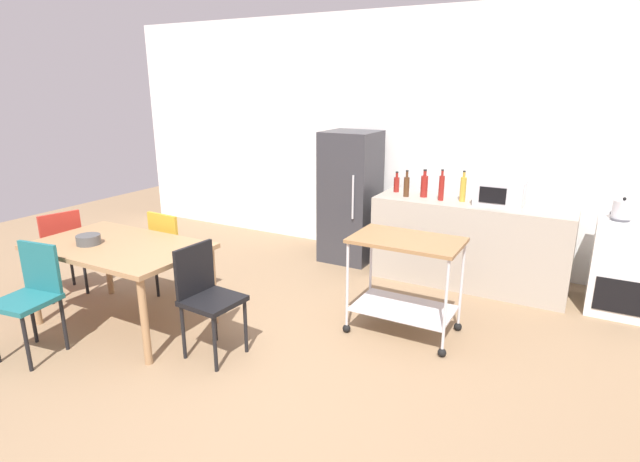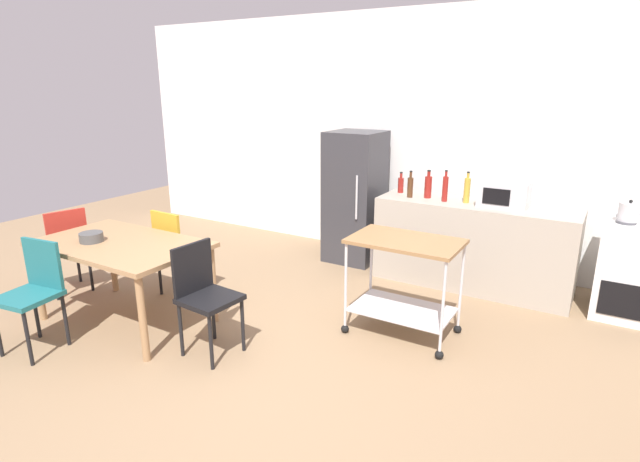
% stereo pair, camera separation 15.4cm
% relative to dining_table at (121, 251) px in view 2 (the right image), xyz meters
% --- Properties ---
extents(ground_plane, '(12.00, 12.00, 0.00)m').
position_rel_dining_table_xyz_m(ground_plane, '(1.55, -0.15, -0.67)').
color(ground_plane, '#8C7051').
extents(back_wall, '(8.40, 0.12, 2.90)m').
position_rel_dining_table_xyz_m(back_wall, '(1.55, 3.05, 0.78)').
color(back_wall, white).
rests_on(back_wall, ground_plane).
extents(kitchen_counter, '(2.00, 0.64, 0.90)m').
position_rel_dining_table_xyz_m(kitchen_counter, '(2.45, 2.45, -0.22)').
color(kitchen_counter, '#A89E8E').
rests_on(kitchen_counter, ground_plane).
extents(dining_table, '(1.50, 0.90, 0.75)m').
position_rel_dining_table_xyz_m(dining_table, '(0.00, 0.00, 0.00)').
color(dining_table, '#A37A51').
rests_on(dining_table, ground_plane).
extents(chair_black, '(0.43, 0.43, 0.89)m').
position_rel_dining_table_xyz_m(chair_black, '(1.00, -0.03, -0.15)').
color(chair_black, black).
rests_on(chair_black, ground_plane).
extents(chair_teal, '(0.45, 0.45, 0.89)m').
position_rel_dining_table_xyz_m(chair_teal, '(-0.21, -0.68, -0.15)').
color(chair_teal, '#1E666B').
rests_on(chair_teal, ground_plane).
extents(chair_mustard, '(0.42, 0.42, 0.89)m').
position_rel_dining_table_xyz_m(chair_mustard, '(-0.03, 0.66, -0.15)').
color(chair_mustard, gold).
rests_on(chair_mustard, ground_plane).
extents(chair_red, '(0.49, 0.49, 0.89)m').
position_rel_dining_table_xyz_m(chair_red, '(-1.04, 0.12, -0.15)').
color(chair_red, '#B72D23').
rests_on(chair_red, ground_plane).
extents(stove_oven, '(0.60, 0.61, 0.92)m').
position_rel_dining_table_xyz_m(stove_oven, '(3.90, 2.46, -0.22)').
color(stove_oven, white).
rests_on(stove_oven, ground_plane).
extents(refrigerator, '(0.60, 0.63, 1.55)m').
position_rel_dining_table_xyz_m(refrigerator, '(1.00, 2.55, 0.10)').
color(refrigerator, '#333338').
rests_on(refrigerator, ground_plane).
extents(kitchen_cart, '(0.91, 0.57, 0.85)m').
position_rel_dining_table_xyz_m(kitchen_cart, '(2.23, 1.05, -0.10)').
color(kitchen_cart, olive).
rests_on(kitchen_cart, ground_plane).
extents(bottle_sparkling_water, '(0.06, 0.06, 0.23)m').
position_rel_dining_table_xyz_m(bottle_sparkling_water, '(1.58, 2.53, 0.32)').
color(bottle_sparkling_water, maroon).
rests_on(bottle_sparkling_water, kitchen_counter).
extents(bottle_sesame_oil, '(0.06, 0.06, 0.29)m').
position_rel_dining_table_xyz_m(bottle_sesame_oil, '(1.76, 2.35, 0.35)').
color(bottle_sesame_oil, '#4C2D19').
rests_on(bottle_sesame_oil, kitchen_counter).
extents(bottle_wine, '(0.08, 0.08, 0.30)m').
position_rel_dining_table_xyz_m(bottle_wine, '(1.93, 2.43, 0.35)').
color(bottle_wine, maroon).
rests_on(bottle_wine, kitchen_counter).
extents(bottle_vinegar, '(0.06, 0.06, 0.33)m').
position_rel_dining_table_xyz_m(bottle_vinegar, '(2.14, 2.36, 0.37)').
color(bottle_vinegar, maroon).
rests_on(bottle_vinegar, kitchen_counter).
extents(bottle_soda, '(0.06, 0.06, 0.32)m').
position_rel_dining_table_xyz_m(bottle_soda, '(2.35, 2.42, 0.36)').
color(bottle_soda, gold).
rests_on(bottle_soda, kitchen_counter).
extents(microwave, '(0.46, 0.35, 0.26)m').
position_rel_dining_table_xyz_m(microwave, '(2.71, 2.43, 0.36)').
color(microwave, silver).
rests_on(microwave, kitchen_counter).
extents(fruit_bowl, '(0.20, 0.20, 0.08)m').
position_rel_dining_table_xyz_m(fruit_bowl, '(-0.22, -0.12, 0.12)').
color(fruit_bowl, '#4C4C4C').
rests_on(fruit_bowl, dining_table).
extents(kettle, '(0.24, 0.17, 0.19)m').
position_rel_dining_table_xyz_m(kettle, '(3.78, 2.37, 0.33)').
color(kettle, silver).
rests_on(kettle, stove_oven).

